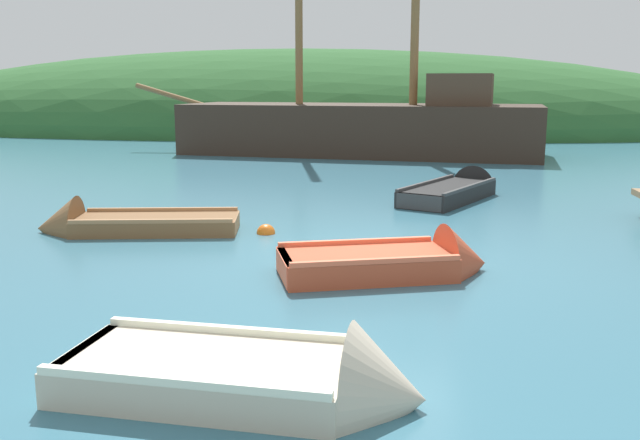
{
  "coord_description": "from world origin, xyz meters",
  "views": [
    {
      "loc": [
        0.5,
        -10.44,
        2.62
      ],
      "look_at": [
        -1.0,
        0.89,
        0.38
      ],
      "focal_mm": 39.2,
      "sensor_mm": 36.0,
      "label": 1
    }
  ],
  "objects_px": {
    "buoy_orange": "(266,233)",
    "rowboat_outer_left": "(458,192)",
    "rowboat_center": "(402,266)",
    "sailing_ship": "(364,135)",
    "rowboat_outer_right": "(274,386)",
    "rowboat_far": "(119,228)"
  },
  "relations": [
    {
      "from": "rowboat_far",
      "to": "rowboat_outer_right",
      "type": "distance_m",
      "value": 7.46
    },
    {
      "from": "rowboat_far",
      "to": "buoy_orange",
      "type": "height_order",
      "value": "rowboat_far"
    },
    {
      "from": "sailing_ship",
      "to": "rowboat_far",
      "type": "xyz_separation_m",
      "value": [
        -3.38,
        -14.61,
        -0.63
      ]
    },
    {
      "from": "sailing_ship",
      "to": "rowboat_outer_left",
      "type": "distance_m",
      "value": 10.29
    },
    {
      "from": "buoy_orange",
      "to": "rowboat_outer_left",
      "type": "bearing_deg",
      "value": 51.19
    },
    {
      "from": "sailing_ship",
      "to": "rowboat_outer_right",
      "type": "xyz_separation_m",
      "value": [
        0.7,
        -20.86,
        -0.61
      ]
    },
    {
      "from": "rowboat_center",
      "to": "buoy_orange",
      "type": "xyz_separation_m",
      "value": [
        -2.45,
        2.39,
        -0.11
      ]
    },
    {
      "from": "sailing_ship",
      "to": "rowboat_center",
      "type": "height_order",
      "value": "sailing_ship"
    },
    {
      "from": "rowboat_far",
      "to": "rowboat_outer_right",
      "type": "xyz_separation_m",
      "value": [
        4.08,
        -6.25,
        0.02
      ]
    },
    {
      "from": "rowboat_center",
      "to": "rowboat_outer_left",
      "type": "bearing_deg",
      "value": 62.09
    },
    {
      "from": "rowboat_outer_right",
      "to": "buoy_orange",
      "type": "distance_m",
      "value": 6.63
    },
    {
      "from": "rowboat_far",
      "to": "sailing_ship",
      "type": "bearing_deg",
      "value": -112.8
    },
    {
      "from": "rowboat_outer_right",
      "to": "buoy_orange",
      "type": "bearing_deg",
      "value": 106.85
    },
    {
      "from": "sailing_ship",
      "to": "rowboat_center",
      "type": "bearing_deg",
      "value": 103.15
    },
    {
      "from": "rowboat_center",
      "to": "rowboat_far",
      "type": "height_order",
      "value": "rowboat_center"
    },
    {
      "from": "rowboat_center",
      "to": "rowboat_far",
      "type": "relative_size",
      "value": 0.85
    },
    {
      "from": "buoy_orange",
      "to": "sailing_ship",
      "type": "bearing_deg",
      "value": 87.09
    },
    {
      "from": "rowboat_outer_left",
      "to": "rowboat_far",
      "type": "relative_size",
      "value": 1.06
    },
    {
      "from": "rowboat_outer_right",
      "to": "buoy_orange",
      "type": "height_order",
      "value": "rowboat_outer_right"
    },
    {
      "from": "rowboat_far",
      "to": "buoy_orange",
      "type": "xyz_separation_m",
      "value": [
        2.65,
        0.22,
        -0.08
      ]
    },
    {
      "from": "rowboat_center",
      "to": "rowboat_outer_right",
      "type": "relative_size",
      "value": 0.99
    },
    {
      "from": "rowboat_center",
      "to": "rowboat_far",
      "type": "bearing_deg",
      "value": 138.78
    }
  ]
}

